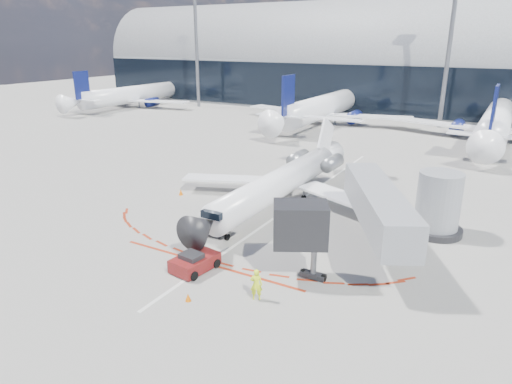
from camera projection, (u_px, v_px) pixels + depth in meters
The scene contains 16 objects.
ground at pixel (286, 210), 39.52m from camera, with size 260.00×260.00×0.00m, color gray.
apron_centerline at pixel (295, 203), 41.16m from camera, with size 0.25×40.00×0.01m, color silver.
apron_stop_bar at pixel (208, 264), 30.06m from camera, with size 14.00×0.25×0.01m, color #9B2910.
terminal_building at pixel (432, 69), 90.23m from camera, with size 150.00×24.15×24.00m.
jet_bridge at pixel (394, 208), 31.46m from camera, with size 10.03×15.20×4.90m.
light_mast_west at pixel (197, 47), 96.23m from camera, with size 0.70×0.70×25.00m, color slate.
light_mast_centre at pixel (449, 49), 72.64m from camera, with size 0.70×0.70×25.00m, color slate.
regional_jet at pixel (285, 180), 40.66m from camera, with size 20.99×25.89×6.48m.
pushback_tug at pixel (195, 262), 29.14m from camera, with size 2.38×4.87×1.24m.
ramp_worker at pixel (256, 284), 25.68m from camera, with size 0.69×0.46×1.90m, color #E2FF1A.
uld_container at pixel (214, 223), 34.48m from camera, with size 1.94×1.66×1.81m.
safety_cone_left at pixel (181, 192), 43.25m from camera, with size 0.41×0.41×0.57m, color #E76604.
safety_cone_right at pixel (188, 297), 25.74m from camera, with size 0.34×0.34×0.47m, color #E76604.
bg_airliner_0 at pixel (133, 82), 98.80m from camera, with size 32.17×34.06×10.41m, color white, non-canonical shape.
bg_airliner_1 at pixel (326, 90), 79.15m from camera, with size 35.46×37.54×11.47m, color white, non-canonical shape.
bg_airliner_2 at pixel (500, 101), 65.46m from camera, with size 35.15×37.21×11.37m, color white, non-canonical shape.
Camera 1 is at (16.16, -33.34, 14.08)m, focal length 32.00 mm.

